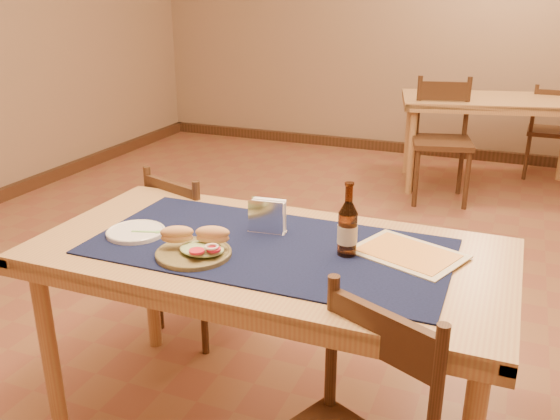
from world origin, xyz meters
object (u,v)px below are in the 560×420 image
at_px(chair_main_far, 198,249).
at_px(beer_bottle, 348,228).
at_px(main_table, 269,269).
at_px(sandwich_plate, 196,248).
at_px(back_table, 496,108).
at_px(napkin_holder, 267,217).

height_order(chair_main_far, beer_bottle, beer_bottle).
relative_size(main_table, sandwich_plate, 6.47).
distance_m(back_table, sandwich_plate, 3.66).
relative_size(back_table, sandwich_plate, 6.50).
height_order(chair_main_far, napkin_holder, napkin_holder).
distance_m(chair_main_far, sandwich_plate, 0.86).
bearing_deg(beer_bottle, sandwich_plate, -156.99).
bearing_deg(beer_bottle, back_table, 85.16).
bearing_deg(chair_main_far, napkin_holder, -37.56).
xyz_separation_m(back_table, chair_main_far, (-1.13, -2.90, -0.24)).
height_order(back_table, beer_bottle, beer_bottle).
xyz_separation_m(back_table, sandwich_plate, (-0.74, -3.58, 0.11)).
distance_m(back_table, napkin_holder, 3.37).
relative_size(chair_main_far, beer_bottle, 3.38).
xyz_separation_m(chair_main_far, beer_bottle, (0.84, -0.48, 0.42)).
xyz_separation_m(beer_bottle, napkin_holder, (-0.31, 0.08, -0.03)).
distance_m(back_table, chair_main_far, 3.12).
xyz_separation_m(main_table, napkin_holder, (-0.05, 0.11, 0.14)).
bearing_deg(napkin_holder, back_table, 79.70).
height_order(main_table, napkin_holder, napkin_holder).
xyz_separation_m(main_table, back_table, (0.55, 3.42, 0.00)).
bearing_deg(back_table, napkin_holder, -100.30).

